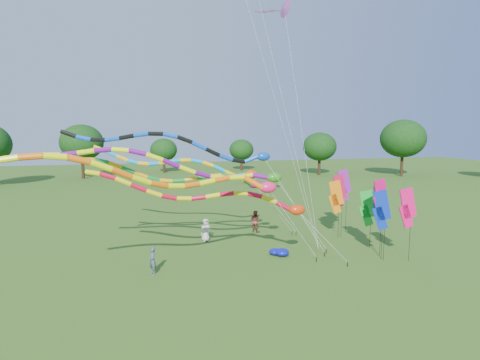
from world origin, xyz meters
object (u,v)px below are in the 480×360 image
object	(u,v)px
tube_kite_red	(221,197)
person_c	(255,221)
person_b	(153,261)
blue_nylon_heap	(280,252)
person_a	(206,230)
tube_kite_orange	(187,179)

from	to	relation	value
tube_kite_red	person_c	size ratio (longest dim) A/B	8.32
person_b	tube_kite_red	bearing A→B (deg)	73.78
person_b	person_c	size ratio (longest dim) A/B	0.91
blue_nylon_heap	person_b	xyz separation A→B (m)	(-7.97, -1.31, 0.54)
person_a	person_c	distance (m)	4.53
tube_kite_orange	person_b	world-z (taller)	tube_kite_orange
person_c	person_b	bearing A→B (deg)	91.54
blue_nylon_heap	person_b	world-z (taller)	person_b
tube_kite_red	person_a	xyz separation A→B (m)	(0.12, 5.39, -3.26)
tube_kite_red	person_a	bearing A→B (deg)	105.07
tube_kite_red	person_a	world-z (taller)	tube_kite_red
person_b	tube_kite_orange	bearing A→B (deg)	15.25
person_a	person_c	world-z (taller)	person_c
blue_nylon_heap	person_c	distance (m)	6.12
tube_kite_red	person_b	xyz separation A→B (m)	(-3.92, -0.33, -3.31)
tube_kite_orange	person_c	world-z (taller)	tube_kite_orange
blue_nylon_heap	person_b	bearing A→B (deg)	-170.67
tube_kite_red	blue_nylon_heap	size ratio (longest dim) A/B	8.14
blue_nylon_heap	person_a	xyz separation A→B (m)	(-3.93, 4.42, 0.59)
tube_kite_orange	person_a	xyz separation A→B (m)	(2.40, 7.95, -4.71)
tube_kite_orange	person_b	distance (m)	5.50
blue_nylon_heap	person_c	world-z (taller)	person_c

